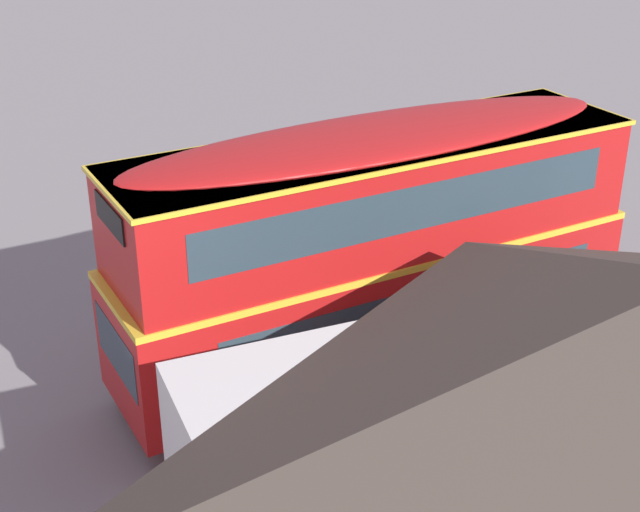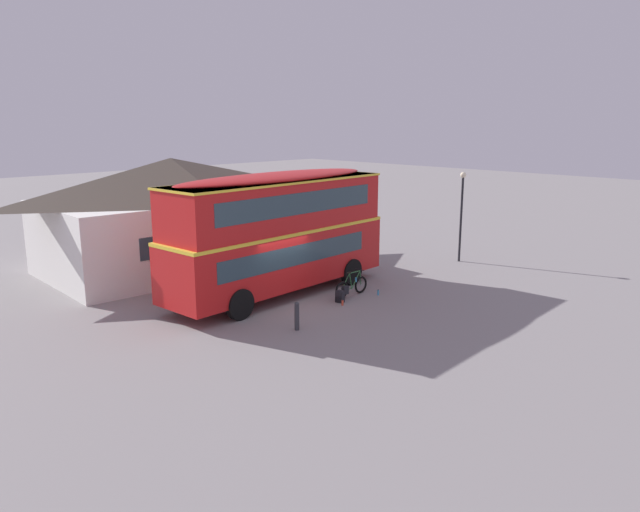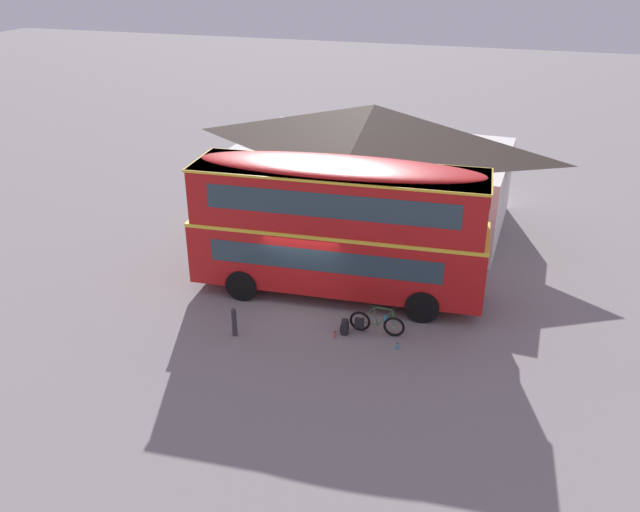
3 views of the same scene
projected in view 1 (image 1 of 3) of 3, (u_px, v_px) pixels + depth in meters
ground_plane at (388, 333)px, 18.64m from camera, size 120.00×120.00×0.00m
double_decker_bus at (375, 241)px, 16.44m from camera, size 9.99×3.09×4.79m
touring_bicycle at (243, 317)px, 18.48m from camera, size 1.77×0.46×0.99m
backpack_on_ground at (278, 307)px, 19.10m from camera, size 0.30×0.35×0.49m
water_bottle_blue_sports at (193, 322)px, 18.82m from camera, size 0.07×0.07×0.24m
water_bottle_red_squeeze at (282, 304)px, 19.52m from camera, size 0.08×0.08×0.23m
kerb_bollard at (387, 248)px, 21.14m from camera, size 0.16×0.16×0.97m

